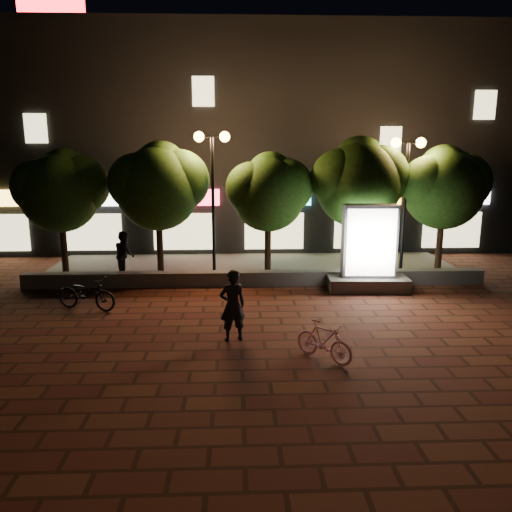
{
  "coord_description": "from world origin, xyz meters",
  "views": [
    {
      "loc": [
        -0.65,
        -12.67,
        4.66
      ],
      "look_at": [
        -0.09,
        1.5,
        1.59
      ],
      "focal_mm": 34.73,
      "sensor_mm": 36.0,
      "label": 1
    }
  ],
  "objects_px": {
    "tree_right": "(359,180)",
    "tree_far_left": "(61,188)",
    "tree_mid": "(269,189)",
    "street_lamp_right": "(407,171)",
    "street_lamp_left": "(212,167)",
    "tree_far_right": "(445,185)",
    "scooter_pink": "(324,341)",
    "tree_left": "(159,183)",
    "ad_kiosk": "(368,256)",
    "rider": "(233,305)",
    "scooter_parked": "(86,293)",
    "pedestrian": "(125,254)"
  },
  "relations": [
    {
      "from": "tree_far_left",
      "to": "tree_far_right",
      "type": "bearing_deg",
      "value": 0.0
    },
    {
      "from": "ad_kiosk",
      "to": "scooter_parked",
      "type": "height_order",
      "value": "ad_kiosk"
    },
    {
      "from": "scooter_pink",
      "to": "pedestrian",
      "type": "relative_size",
      "value": 0.88
    },
    {
      "from": "tree_left",
      "to": "ad_kiosk",
      "type": "distance_m",
      "value": 7.84
    },
    {
      "from": "pedestrian",
      "to": "tree_far_left",
      "type": "bearing_deg",
      "value": 53.13
    },
    {
      "from": "tree_far_right",
      "to": "tree_far_left",
      "type": "bearing_deg",
      "value": -180.0
    },
    {
      "from": "rider",
      "to": "street_lamp_left",
      "type": "bearing_deg",
      "value": -100.7
    },
    {
      "from": "tree_far_right",
      "to": "street_lamp_right",
      "type": "relative_size",
      "value": 0.96
    },
    {
      "from": "tree_right",
      "to": "scooter_parked",
      "type": "relative_size",
      "value": 2.68
    },
    {
      "from": "ad_kiosk",
      "to": "scooter_parked",
      "type": "relative_size",
      "value": 1.52
    },
    {
      "from": "tree_far_right",
      "to": "street_lamp_right",
      "type": "height_order",
      "value": "street_lamp_right"
    },
    {
      "from": "scooter_parked",
      "to": "pedestrian",
      "type": "distance_m",
      "value": 3.54
    },
    {
      "from": "tree_left",
      "to": "street_lamp_right",
      "type": "relative_size",
      "value": 0.98
    },
    {
      "from": "scooter_pink",
      "to": "rider",
      "type": "height_order",
      "value": "rider"
    },
    {
      "from": "tree_far_right",
      "to": "rider",
      "type": "xyz_separation_m",
      "value": [
        -7.82,
        -6.52,
        -2.46
      ]
    },
    {
      "from": "ad_kiosk",
      "to": "tree_far_right",
      "type": "bearing_deg",
      "value": 32.42
    },
    {
      "from": "pedestrian",
      "to": "rider",
      "type": "bearing_deg",
      "value": -172.52
    },
    {
      "from": "tree_mid",
      "to": "ad_kiosk",
      "type": "distance_m",
      "value": 4.34
    },
    {
      "from": "rider",
      "to": "pedestrian",
      "type": "bearing_deg",
      "value": -74.29
    },
    {
      "from": "tree_left",
      "to": "scooter_pink",
      "type": "xyz_separation_m",
      "value": [
        4.73,
        -7.77,
        -2.99
      ]
    },
    {
      "from": "tree_mid",
      "to": "tree_left",
      "type": "bearing_deg",
      "value": 180.0
    },
    {
      "from": "tree_right",
      "to": "street_lamp_right",
      "type": "bearing_deg",
      "value": -9.1
    },
    {
      "from": "street_lamp_left",
      "to": "rider",
      "type": "height_order",
      "value": "street_lamp_left"
    },
    {
      "from": "tree_mid",
      "to": "tree_right",
      "type": "relative_size",
      "value": 0.89
    },
    {
      "from": "scooter_pink",
      "to": "rider",
      "type": "xyz_separation_m",
      "value": [
        -2.05,
        1.25,
        0.45
      ]
    },
    {
      "from": "tree_right",
      "to": "ad_kiosk",
      "type": "distance_m",
      "value": 3.19
    },
    {
      "from": "street_lamp_left",
      "to": "pedestrian",
      "type": "bearing_deg",
      "value": -176.82
    },
    {
      "from": "tree_far_right",
      "to": "tree_right",
      "type": "bearing_deg",
      "value": 180.0
    },
    {
      "from": "ad_kiosk",
      "to": "tree_far_left",
      "type": "bearing_deg",
      "value": 168.92
    },
    {
      "from": "tree_far_right",
      "to": "street_lamp_left",
      "type": "height_order",
      "value": "street_lamp_left"
    },
    {
      "from": "tree_right",
      "to": "tree_far_left",
      "type": "bearing_deg",
      "value": -180.0
    },
    {
      "from": "pedestrian",
      "to": "street_lamp_right",
      "type": "bearing_deg",
      "value": -114.61
    },
    {
      "from": "rider",
      "to": "scooter_parked",
      "type": "height_order",
      "value": "rider"
    },
    {
      "from": "tree_left",
      "to": "street_lamp_right",
      "type": "distance_m",
      "value": 8.96
    },
    {
      "from": "ad_kiosk",
      "to": "rider",
      "type": "bearing_deg",
      "value": -135.63
    },
    {
      "from": "scooter_pink",
      "to": "scooter_parked",
      "type": "xyz_separation_m",
      "value": [
        -6.38,
        3.83,
        0.05
      ]
    },
    {
      "from": "tree_mid",
      "to": "pedestrian",
      "type": "distance_m",
      "value": 5.77
    },
    {
      "from": "tree_far_right",
      "to": "scooter_pink",
      "type": "xyz_separation_m",
      "value": [
        -5.77,
        -7.77,
        -2.92
      ]
    },
    {
      "from": "tree_left",
      "to": "tree_mid",
      "type": "relative_size",
      "value": 1.09
    },
    {
      "from": "street_lamp_left",
      "to": "scooter_parked",
      "type": "height_order",
      "value": "street_lamp_left"
    },
    {
      "from": "street_lamp_left",
      "to": "ad_kiosk",
      "type": "bearing_deg",
      "value": -19.23
    },
    {
      "from": "street_lamp_right",
      "to": "street_lamp_left",
      "type": "bearing_deg",
      "value": 180.0
    },
    {
      "from": "tree_far_left",
      "to": "tree_mid",
      "type": "relative_size",
      "value": 1.03
    },
    {
      "from": "tree_left",
      "to": "tree_right",
      "type": "bearing_deg",
      "value": 0.0
    },
    {
      "from": "ad_kiosk",
      "to": "pedestrian",
      "type": "height_order",
      "value": "ad_kiosk"
    },
    {
      "from": "tree_right",
      "to": "tree_far_right",
      "type": "relative_size",
      "value": 1.06
    },
    {
      "from": "tree_mid",
      "to": "pedestrian",
      "type": "xyz_separation_m",
      "value": [
        -5.28,
        -0.44,
        -2.28
      ]
    },
    {
      "from": "street_lamp_right",
      "to": "pedestrian",
      "type": "relative_size",
      "value": 2.92
    },
    {
      "from": "scooter_pink",
      "to": "rider",
      "type": "relative_size",
      "value": 0.83
    },
    {
      "from": "pedestrian",
      "to": "scooter_parked",
      "type": "bearing_deg",
      "value": 148.27
    }
  ]
}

